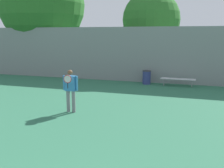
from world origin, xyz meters
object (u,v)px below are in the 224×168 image
at_px(trash_bin, 147,77).
at_px(tree_green_broad, 151,20).
at_px(bench_courtside_near, 178,79).
at_px(tree_dark_dense, 42,5).
at_px(tennis_player, 70,88).

xyz_separation_m(trash_bin, tree_green_broad, (-0.46, 3.89, 3.63)).
bearing_deg(bench_courtside_near, trash_bin, 176.05).
bearing_deg(tree_dark_dense, tree_green_broad, 4.80).
distance_m(tree_green_broad, tree_dark_dense, 8.76).
bearing_deg(trash_bin, tennis_player, -104.64).
relative_size(tennis_player, trash_bin, 2.01).
bearing_deg(tennis_player, tree_dark_dense, 120.95).
bearing_deg(bench_courtside_near, tennis_player, -118.80).
relative_size(tennis_player, tree_green_broad, 0.27).
height_order(trash_bin, tree_dark_dense, tree_dark_dense).
relative_size(bench_courtside_near, trash_bin, 2.40).
bearing_deg(tree_green_broad, tennis_player, -96.97).
relative_size(bench_courtside_near, tree_dark_dense, 0.23).
distance_m(bench_courtside_near, tree_green_broad, 5.90).
distance_m(bench_courtside_near, trash_bin, 1.88).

